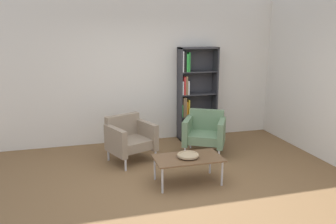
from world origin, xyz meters
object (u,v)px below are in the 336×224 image
Objects in this scene: coffee_table_low at (188,159)px; armchair_spare_guest at (205,132)px; decorative_bowl at (188,155)px; bookshelf_tall at (193,94)px; armchair_near_window at (129,138)px.

armchair_spare_guest reaches higher than coffee_table_low.
decorative_bowl is 1.32m from armchair_spare_guest.
armchair_spare_guest is at bearing -95.68° from bookshelf_tall.
bookshelf_tall is at bearing 113.35° from armchair_spare_guest.
armchair_near_window is (-1.39, 0.01, 0.00)m from armchair_spare_guest.
armchair_near_window is at bearing 121.60° from decorative_bowl.
armchair_spare_guest is at bearing -22.82° from armchair_near_window.
bookshelf_tall is at bearing 68.68° from decorative_bowl.
coffee_table_low is 0.07m from decorative_bowl.
decorative_bowl is (-0.80, -2.04, -0.51)m from bookshelf_tall.
bookshelf_tall is 2.26m from coffee_table_low.
coffee_table_low is 1.07× the size of armchair_spare_guest.
armchair_spare_guest and armchair_near_window have the same top height.
coffee_table_low is 1.32m from armchair_near_window.
bookshelf_tall reaches higher than coffee_table_low.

